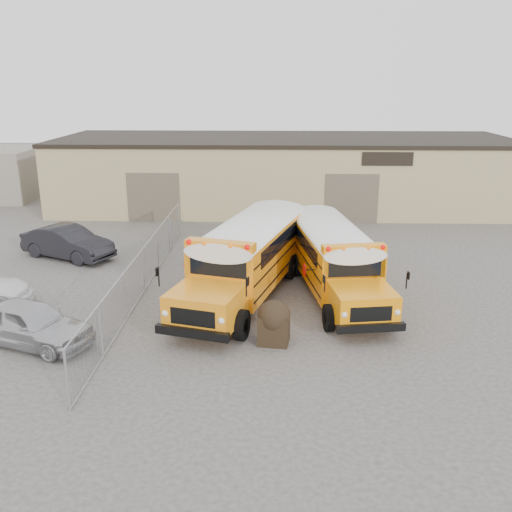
{
  "coord_description": "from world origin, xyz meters",
  "views": [
    {
      "loc": [
        -0.69,
        -18.97,
        8.35
      ],
      "look_at": [
        -1.38,
        2.83,
        1.6
      ],
      "focal_mm": 40.0,
      "sensor_mm": 36.0,
      "label": 1
    }
  ],
  "objects_px": {
    "school_bus_left": "(288,217)",
    "car_dark": "(67,242)",
    "tarp_bundle": "(274,321)",
    "car_silver": "(29,323)",
    "school_bus_right": "(306,220)"
  },
  "relations": [
    {
      "from": "tarp_bundle",
      "to": "car_silver",
      "type": "relative_size",
      "value": 0.34
    },
    {
      "from": "tarp_bundle",
      "to": "car_silver",
      "type": "bearing_deg",
      "value": -177.4
    },
    {
      "from": "school_bus_left",
      "to": "tarp_bundle",
      "type": "xyz_separation_m",
      "value": [
        -0.67,
        -10.72,
        -1.0
      ]
    },
    {
      "from": "school_bus_right",
      "to": "car_silver",
      "type": "distance_m",
      "value": 14.69
    },
    {
      "from": "car_dark",
      "to": "tarp_bundle",
      "type": "bearing_deg",
      "value": -106.48
    },
    {
      "from": "school_bus_right",
      "to": "car_silver",
      "type": "xyz_separation_m",
      "value": [
        -9.57,
        -11.11,
        -0.87
      ]
    },
    {
      "from": "school_bus_left",
      "to": "car_silver",
      "type": "relative_size",
      "value": 2.44
    },
    {
      "from": "car_dark",
      "to": "car_silver",
      "type": "bearing_deg",
      "value": -141.95
    },
    {
      "from": "school_bus_right",
      "to": "car_dark",
      "type": "xyz_separation_m",
      "value": [
        -11.65,
        -1.62,
        -0.83
      ]
    },
    {
      "from": "car_silver",
      "to": "school_bus_right",
      "type": "bearing_deg",
      "value": -20.21
    },
    {
      "from": "school_bus_left",
      "to": "school_bus_right",
      "type": "distance_m",
      "value": 0.93
    },
    {
      "from": "school_bus_left",
      "to": "school_bus_right",
      "type": "relative_size",
      "value": 1.1
    },
    {
      "from": "school_bus_left",
      "to": "car_dark",
      "type": "xyz_separation_m",
      "value": [
        -10.74,
        -1.59,
        -0.97
      ]
    },
    {
      "from": "school_bus_left",
      "to": "school_bus_right",
      "type": "height_order",
      "value": "school_bus_left"
    },
    {
      "from": "school_bus_right",
      "to": "car_silver",
      "type": "bearing_deg",
      "value": -130.74
    }
  ]
}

